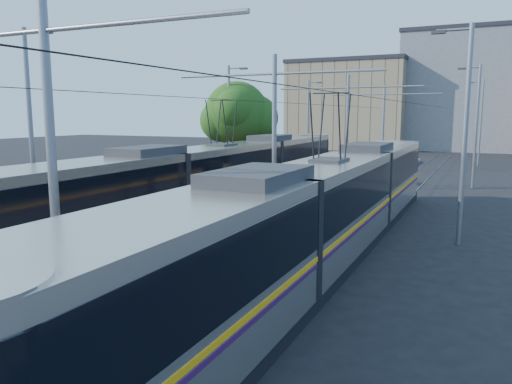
% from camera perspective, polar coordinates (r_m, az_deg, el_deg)
% --- Properties ---
extents(ground, '(160.00, 160.00, 0.00)m').
position_cam_1_polar(ground, '(15.09, -10.07, -9.93)').
color(ground, black).
rests_on(ground, ground).
extents(platform, '(4.00, 50.00, 0.30)m').
position_cam_1_polar(platform, '(30.19, 8.72, -0.14)').
color(platform, gray).
rests_on(platform, ground).
extents(tactile_strip_left, '(0.70, 50.00, 0.01)m').
position_cam_1_polar(tactile_strip_left, '(30.59, 6.12, 0.32)').
color(tactile_strip_left, gray).
rests_on(tactile_strip_left, platform).
extents(tactile_strip_right, '(0.70, 50.00, 0.01)m').
position_cam_1_polar(tactile_strip_right, '(29.80, 11.41, -0.03)').
color(tactile_strip_right, gray).
rests_on(tactile_strip_right, platform).
extents(rails, '(8.71, 70.00, 0.03)m').
position_cam_1_polar(rails, '(30.21, 8.72, -0.40)').
color(rails, gray).
rests_on(rails, ground).
extents(tram_left, '(2.43, 29.69, 5.50)m').
position_cam_1_polar(tram_left, '(24.82, -3.87, 1.63)').
color(tram_left, black).
rests_on(tram_left, ground).
extents(tram_right, '(2.43, 27.92, 5.50)m').
position_cam_1_polar(tram_right, '(16.71, 8.26, -1.46)').
color(tram_right, black).
rests_on(tram_right, ground).
extents(catenary, '(9.20, 70.00, 7.00)m').
position_cam_1_polar(catenary, '(27.10, 7.23, 8.16)').
color(catenary, gray).
rests_on(catenary, platform).
extents(street_lamps, '(15.18, 38.22, 8.00)m').
position_cam_1_polar(street_lamps, '(33.69, 10.82, 7.62)').
color(street_lamps, gray).
rests_on(street_lamps, ground).
extents(shelter, '(0.80, 1.06, 2.10)m').
position_cam_1_polar(shelter, '(24.24, 4.38, 0.71)').
color(shelter, black).
rests_on(shelter, platform).
extents(tree, '(4.86, 4.49, 7.06)m').
position_cam_1_polar(tree, '(34.69, -1.63, 8.79)').
color(tree, '#382314').
rests_on(tree, ground).
extents(building_left, '(16.32, 12.24, 12.30)m').
position_cam_1_polar(building_left, '(73.96, 10.81, 9.76)').
color(building_left, gray).
rests_on(building_left, ground).
extents(building_centre, '(18.36, 14.28, 15.88)m').
position_cam_1_polar(building_centre, '(75.75, 23.64, 10.51)').
color(building_centre, gray).
rests_on(building_centre, ground).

